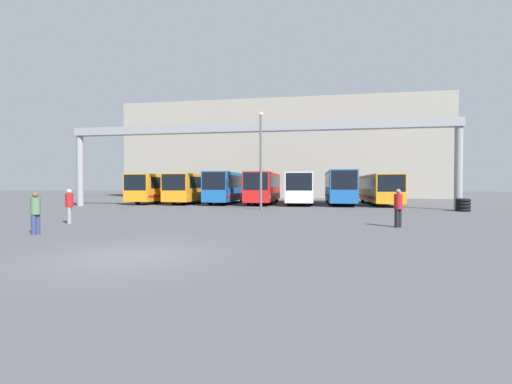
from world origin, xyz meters
The scene contains 15 objects.
ground_plane centered at (0.00, 0.00, 0.00)m, with size 200.00×200.00×0.00m, color #47474C.
building_backdrop centered at (0.00, 48.89, 7.61)m, with size 50.52×12.00×15.22m.
overhead_gantry centered at (0.00, 20.11, 6.16)m, with size 33.35×0.80×7.23m.
bus_slot_0 centered at (-11.74, 27.49, 1.78)m, with size 2.49×11.66×3.07m.
bus_slot_1 centered at (-7.83, 27.82, 1.79)m, with size 2.59×12.32×3.10m.
bus_slot_2 centered at (-3.91, 26.81, 1.88)m, with size 2.44×10.31×3.27m.
bus_slot_3 centered at (0.00, 27.25, 1.85)m, with size 2.50×11.19×3.22m.
bus_slot_4 centered at (3.91, 27.10, 1.82)m, with size 2.56×10.88×3.15m.
bus_slot_5 centered at (7.83, 27.09, 1.92)m, with size 2.46×10.86×3.35m.
bus_slot_6 centered at (11.74, 27.37, 1.71)m, with size 2.52×11.42×2.96m.
pedestrian_far_center centered at (-7.23, 6.87, 0.94)m, with size 0.37×0.37×1.78m.
pedestrian_mid_left centered at (-5.88, 3.20, 0.90)m, with size 0.35×0.35×1.70m.
pedestrian_near_left centered at (9.02, 7.96, 0.95)m, with size 0.37×0.37×1.79m.
tire_stack centered at (16.25, 18.89, 0.48)m, with size 1.04×1.04×0.96m.
lamp_post centered at (1.03, 18.11, 4.25)m, with size 0.36×0.36×7.77m.
Camera 1 is at (5.00, -8.85, 1.99)m, focal length 24.00 mm.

